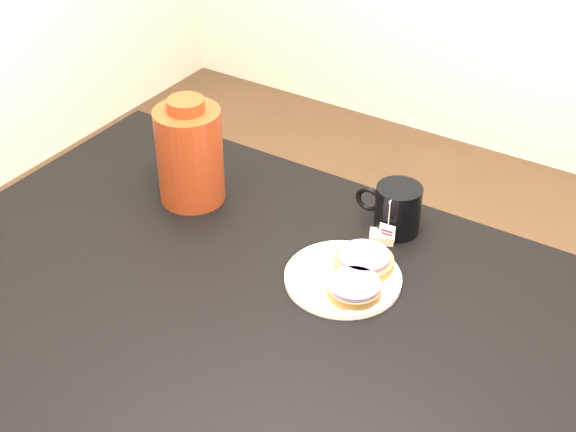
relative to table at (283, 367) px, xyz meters
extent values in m
cube|color=black|center=(0.00, 0.00, 0.06)|extent=(1.40, 0.90, 0.04)
cylinder|color=black|center=(-0.64, 0.39, -0.31)|extent=(0.06, 0.06, 0.71)
cylinder|color=white|center=(0.02, 0.16, 0.09)|extent=(0.20, 0.20, 0.01)
torus|color=white|center=(0.02, 0.16, 0.09)|extent=(0.20, 0.20, 0.01)
cylinder|color=brown|center=(0.04, 0.20, 0.10)|extent=(0.11, 0.11, 0.02)
cylinder|color=gray|center=(0.04, 0.20, 0.12)|extent=(0.09, 0.09, 0.01)
cylinder|color=brown|center=(0.06, 0.13, 0.10)|extent=(0.13, 0.13, 0.02)
cylinder|color=gray|center=(0.06, 0.13, 0.12)|extent=(0.12, 0.12, 0.01)
cylinder|color=black|center=(0.03, 0.34, 0.13)|extent=(0.09, 0.09, 0.09)
cylinder|color=black|center=(0.03, 0.34, 0.17)|extent=(0.07, 0.07, 0.00)
torus|color=black|center=(-0.03, 0.34, 0.14)|extent=(0.05, 0.01, 0.05)
cylinder|color=beige|center=(0.04, 0.30, 0.15)|extent=(0.00, 0.00, 0.05)
cube|color=white|center=(0.04, 0.30, 0.11)|extent=(0.03, 0.00, 0.03)
cube|color=#C6B793|center=(0.02, 0.30, 0.09)|extent=(0.05, 0.05, 0.02)
cylinder|color=#5E1B0C|center=(-0.36, 0.23, 0.18)|extent=(0.17, 0.17, 0.19)
cylinder|color=#5E1B0C|center=(-0.36, 0.23, 0.29)|extent=(0.07, 0.07, 0.02)
camera|label=1|loc=(0.51, -0.79, 0.97)|focal=50.00mm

